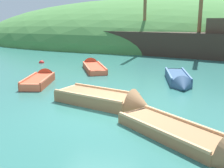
# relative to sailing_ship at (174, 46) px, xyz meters

# --- Properties ---
(ground_plane) EXTENTS (120.00, 120.00, 0.00)m
(ground_plane) POSITION_rel_sailing_ship_xyz_m (-1.33, -15.75, -0.74)
(ground_plane) COLOR #2D6B60
(shore_hill) EXTENTS (49.08, 27.55, 11.13)m
(shore_hill) POSITION_rel_sailing_ship_xyz_m (-3.40, 12.41, -0.74)
(shore_hill) COLOR #477F3D
(shore_hill) RESTS_ON ground
(sailing_ship) EXTENTS (17.07, 7.22, 12.61)m
(sailing_ship) POSITION_rel_sailing_ship_xyz_m (0.00, 0.00, 0.00)
(sailing_ship) COLOR #38281E
(sailing_ship) RESTS_ON ground
(rowboat_portside) EXTENTS (1.65, 3.14, 0.92)m
(rowboat_portside) POSITION_rel_sailing_ship_xyz_m (-5.32, -12.49, -0.63)
(rowboat_portside) COLOR #C64C2D
(rowboat_portside) RESTS_ON ground
(rowboat_outer_left) EXTENTS (3.81, 2.15, 1.18)m
(rowboat_outer_left) POSITION_rel_sailing_ship_xyz_m (-1.15, -14.97, -0.60)
(rowboat_outer_left) COLOR #9E7047
(rowboat_outer_left) RESTS_ON ground
(rowboat_center) EXTENTS (2.74, 3.91, 0.96)m
(rowboat_center) POSITION_rel_sailing_ship_xyz_m (-4.29, -8.24, -0.66)
(rowboat_center) COLOR #C64C2D
(rowboat_center) RESTS_ON ground
(rowboat_near_dock) EXTENTS (3.68, 3.16, 1.05)m
(rowboat_near_dock) POSITION_rel_sailing_ship_xyz_m (1.63, -17.30, -0.66)
(rowboat_near_dock) COLOR #9E7047
(rowboat_near_dock) RESTS_ON ground
(rowboat_outer_right) EXTENTS (1.55, 3.72, 0.89)m
(rowboat_outer_right) POSITION_rel_sailing_ship_xyz_m (0.97, -10.79, -0.61)
(rowboat_outer_right) COLOR #335175
(rowboat_outer_right) RESTS_ON ground
(buoy_red) EXTENTS (0.37, 0.37, 0.37)m
(buoy_red) POSITION_rel_sailing_ship_xyz_m (-8.43, -7.22, -0.74)
(buoy_red) COLOR red
(buoy_red) RESTS_ON ground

